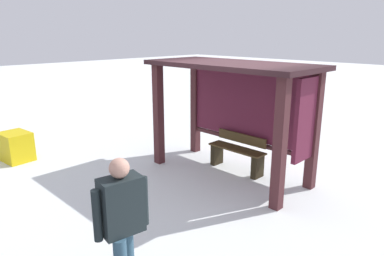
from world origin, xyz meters
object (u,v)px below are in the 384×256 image
(bus_shelter, at_px, (240,94))
(grit_bin, at_px, (16,147))
(person_walking, at_px, (122,218))
(bench_left_inside, at_px, (237,153))

(bus_shelter, height_order, grit_bin, bus_shelter)
(person_walking, bearing_deg, bus_shelter, 109.53)
(bench_left_inside, bearing_deg, person_walking, -69.72)
(bench_left_inside, height_order, person_walking, person_walking)
(bench_left_inside, relative_size, person_walking, 0.79)
(bench_left_inside, relative_size, grit_bin, 1.82)
(bus_shelter, bearing_deg, person_walking, -70.47)
(bench_left_inside, xyz_separation_m, person_walking, (1.40, -3.78, 0.57))
(bus_shelter, xyz_separation_m, bench_left_inside, (-0.10, 0.12, -1.28))
(grit_bin, bearing_deg, person_walking, -7.41)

